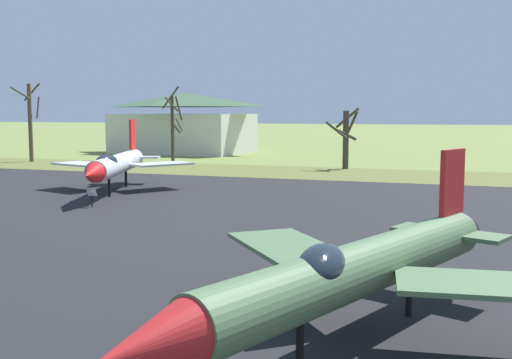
# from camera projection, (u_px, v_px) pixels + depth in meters

# --- Properties ---
(asphalt_apron) EXTENTS (87.76, 56.67, 0.05)m
(asphalt_apron) POSITION_uv_depth(u_px,v_px,m) (134.00, 253.00, 24.48)
(asphalt_apron) COLOR black
(asphalt_apron) RESTS_ON ground
(grass_verge_strip) EXTENTS (147.76, 12.00, 0.06)m
(grass_verge_strip) POSITION_uv_depth(u_px,v_px,m) (327.00, 173.00, 56.67)
(grass_verge_strip) COLOR brown
(grass_verge_strip) RESTS_ON ground
(jet_fighter_front_left) EXTENTS (10.40, 13.46, 4.50)m
(jet_fighter_front_left) POSITION_uv_depth(u_px,v_px,m) (352.00, 270.00, 14.46)
(jet_fighter_front_left) COLOR #4C6B47
(jet_fighter_front_left) RESTS_ON ground
(jet_fighter_rear_left) EXTENTS (9.91, 14.45, 5.07)m
(jet_fighter_rear_left) POSITION_uv_depth(u_px,v_px,m) (116.00, 164.00, 42.69)
(jet_fighter_rear_left) COLOR silver
(jet_fighter_rear_left) RESTS_ON ground
(info_placard_rear_left) EXTENTS (0.57, 0.24, 1.04)m
(info_placard_rear_left) POSITION_uv_depth(u_px,v_px,m) (92.00, 197.00, 36.33)
(info_placard_rear_left) COLOR black
(info_placard_rear_left) RESTS_ON ground
(bare_tree_far_left) EXTENTS (2.80, 2.86, 9.02)m
(bare_tree_far_left) POSITION_uv_depth(u_px,v_px,m) (30.00, 119.00, 69.69)
(bare_tree_far_left) COLOR brown
(bare_tree_far_left) RESTS_ON ground
(bare_tree_left_of_center) EXTENTS (2.40, 2.42, 8.57)m
(bare_tree_left_of_center) POSITION_uv_depth(u_px,v_px,m) (173.00, 124.00, 68.51)
(bare_tree_left_of_center) COLOR #42382D
(bare_tree_left_of_center) RESTS_ON ground
(bare_tree_center) EXTENTS (3.26, 3.30, 6.13)m
(bare_tree_center) POSITION_uv_depth(u_px,v_px,m) (346.00, 136.00, 60.75)
(bare_tree_center) COLOR #42382D
(bare_tree_center) RESTS_ON ground
(visitor_building) EXTENTS (19.13, 13.60, 8.36)m
(visitor_building) POSITION_uv_depth(u_px,v_px,m) (183.00, 124.00, 86.18)
(visitor_building) COLOR beige
(visitor_building) RESTS_ON ground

